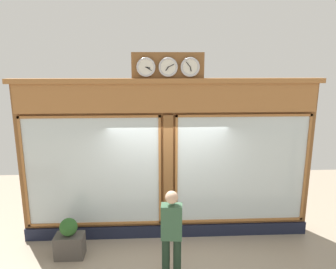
% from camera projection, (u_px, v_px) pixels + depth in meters
% --- Properties ---
extents(shop_facade, '(6.36, 0.42, 4.00)m').
position_uv_depth(shop_facade, '(168.00, 159.00, 6.69)').
color(shop_facade, brown).
rests_on(shop_facade, ground_plane).
extents(pedestrian, '(0.38, 0.25, 1.69)m').
position_uv_depth(pedestrian, '(172.00, 232.00, 5.36)').
color(pedestrian, '#1C2F21').
rests_on(pedestrian, ground_plane).
extents(planter_box, '(0.56, 0.36, 0.47)m').
position_uv_depth(planter_box, '(70.00, 246.00, 6.18)').
color(planter_box, '#4C4742').
rests_on(planter_box, ground_plane).
extents(planter_shrub, '(0.35, 0.35, 0.35)m').
position_uv_depth(planter_shrub, '(68.00, 227.00, 6.08)').
color(planter_shrub, '#285623').
rests_on(planter_shrub, planter_box).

